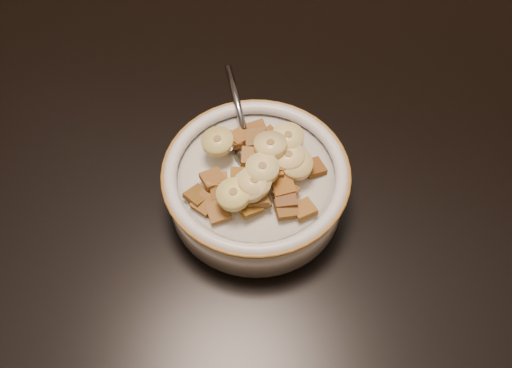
# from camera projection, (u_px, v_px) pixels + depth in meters

# --- Properties ---
(floor) EXTENTS (4.00, 4.50, 0.10)m
(floor) POSITION_uv_depth(u_px,v_px,m) (172.00, 303.00, 1.45)
(floor) COLOR #422816
(floor) RESTS_ON ground
(table) EXTENTS (1.42, 0.93, 0.04)m
(table) POSITION_uv_depth(u_px,v_px,m) (103.00, 56.00, 0.79)
(table) COLOR black
(table) RESTS_ON floor
(cereal_bowl) EXTENTS (0.17, 0.17, 0.04)m
(cereal_bowl) POSITION_uv_depth(u_px,v_px,m) (256.00, 189.00, 0.64)
(cereal_bowl) COLOR beige
(cereal_bowl) RESTS_ON table
(milk) EXTENTS (0.14, 0.14, 0.00)m
(milk) POSITION_uv_depth(u_px,v_px,m) (256.00, 177.00, 0.62)
(milk) COLOR silver
(milk) RESTS_ON cereal_bowl
(spoon) EXTENTS (0.05, 0.05, 0.01)m
(spoon) POSITION_uv_depth(u_px,v_px,m) (250.00, 152.00, 0.63)
(spoon) COLOR gray
(spoon) RESTS_ON cereal_bowl
(cereal_square_0) EXTENTS (0.03, 0.03, 0.01)m
(cereal_square_0) POSITION_uv_depth(u_px,v_px,m) (249.00, 206.00, 0.59)
(cereal_square_0) COLOR #885C18
(cereal_square_0) RESTS_ON milk
(cereal_square_1) EXTENTS (0.03, 0.03, 0.01)m
(cereal_square_1) POSITION_uv_depth(u_px,v_px,m) (256.00, 138.00, 0.63)
(cereal_square_1) COLOR brown
(cereal_square_1) RESTS_ON milk
(cereal_square_2) EXTENTS (0.03, 0.03, 0.01)m
(cereal_square_2) POSITION_uv_depth(u_px,v_px,m) (257.00, 197.00, 0.59)
(cereal_square_2) COLOR olive
(cereal_square_2) RESTS_ON milk
(cereal_square_3) EXTENTS (0.03, 0.03, 0.01)m
(cereal_square_3) POSITION_uv_depth(u_px,v_px,m) (304.00, 209.00, 0.59)
(cereal_square_3) COLOR brown
(cereal_square_3) RESTS_ON milk
(cereal_square_4) EXTENTS (0.02, 0.02, 0.01)m
(cereal_square_4) POSITION_uv_depth(u_px,v_px,m) (241.00, 178.00, 0.60)
(cereal_square_4) COLOR brown
(cereal_square_4) RESTS_ON milk
(cereal_square_5) EXTENTS (0.03, 0.03, 0.01)m
(cereal_square_5) POSITION_uv_depth(u_px,v_px,m) (205.00, 204.00, 0.59)
(cereal_square_5) COLOR #915E2B
(cereal_square_5) RESTS_ON milk
(cereal_square_6) EXTENTS (0.03, 0.03, 0.01)m
(cereal_square_6) POSITION_uv_depth(u_px,v_px,m) (213.00, 179.00, 0.60)
(cereal_square_6) COLOR brown
(cereal_square_6) RESTS_ON milk
(cereal_square_7) EXTENTS (0.03, 0.03, 0.01)m
(cereal_square_7) POSITION_uv_depth(u_px,v_px,m) (232.00, 142.00, 0.63)
(cereal_square_7) COLOR #653310
(cereal_square_7) RESTS_ON milk
(cereal_square_8) EXTENTS (0.03, 0.03, 0.01)m
(cereal_square_8) POSITION_uv_depth(u_px,v_px,m) (270.00, 138.00, 0.63)
(cereal_square_8) COLOR brown
(cereal_square_8) RESTS_ON milk
(cereal_square_9) EXTENTS (0.03, 0.03, 0.01)m
(cereal_square_9) POSITION_uv_depth(u_px,v_px,m) (274.00, 164.00, 0.60)
(cereal_square_9) COLOR brown
(cereal_square_9) RESTS_ON milk
(cereal_square_10) EXTENTS (0.03, 0.03, 0.01)m
(cereal_square_10) POSITION_uv_depth(u_px,v_px,m) (286.00, 198.00, 0.59)
(cereal_square_10) COLOR brown
(cereal_square_10) RESTS_ON milk
(cereal_square_11) EXTENTS (0.02, 0.02, 0.01)m
(cereal_square_11) POSITION_uv_depth(u_px,v_px,m) (252.00, 157.00, 0.60)
(cereal_square_11) COLOR olive
(cereal_square_11) RESTS_ON milk
(cereal_square_12) EXTENTS (0.03, 0.03, 0.01)m
(cereal_square_12) POSITION_uv_depth(u_px,v_px,m) (257.00, 130.00, 0.65)
(cereal_square_12) COLOR brown
(cereal_square_12) RESTS_ON milk
(cereal_square_13) EXTENTS (0.03, 0.03, 0.01)m
(cereal_square_13) POSITION_uv_depth(u_px,v_px,m) (259.00, 199.00, 0.59)
(cereal_square_13) COLOR brown
(cereal_square_13) RESTS_ON milk
(cereal_square_14) EXTENTS (0.03, 0.03, 0.01)m
(cereal_square_14) POSITION_uv_depth(u_px,v_px,m) (314.00, 168.00, 0.62)
(cereal_square_14) COLOR brown
(cereal_square_14) RESTS_ON milk
(cereal_square_15) EXTENTS (0.03, 0.03, 0.01)m
(cereal_square_15) POSITION_uv_depth(u_px,v_px,m) (240.00, 137.00, 0.63)
(cereal_square_15) COLOR brown
(cereal_square_15) RESTS_ON milk
(cereal_square_16) EXTENTS (0.03, 0.03, 0.01)m
(cereal_square_16) POSITION_uv_depth(u_px,v_px,m) (217.00, 180.00, 0.60)
(cereal_square_16) COLOR olive
(cereal_square_16) RESTS_ON milk
(cereal_square_17) EXTENTS (0.03, 0.03, 0.01)m
(cereal_square_17) POSITION_uv_depth(u_px,v_px,m) (286.00, 192.00, 0.60)
(cereal_square_17) COLOR brown
(cereal_square_17) RESTS_ON milk
(cereal_square_18) EXTENTS (0.03, 0.02, 0.01)m
(cereal_square_18) POSITION_uv_depth(u_px,v_px,m) (256.00, 188.00, 0.59)
(cereal_square_18) COLOR brown
(cereal_square_18) RESTS_ON milk
(cereal_square_19) EXTENTS (0.03, 0.03, 0.01)m
(cereal_square_19) POSITION_uv_depth(u_px,v_px,m) (286.00, 209.00, 0.59)
(cereal_square_19) COLOR brown
(cereal_square_19) RESTS_ON milk
(cereal_square_20) EXTENTS (0.03, 0.03, 0.01)m
(cereal_square_20) POSITION_uv_depth(u_px,v_px,m) (273.00, 168.00, 0.60)
(cereal_square_20) COLOR brown
(cereal_square_20) RESTS_ON milk
(cereal_square_21) EXTENTS (0.03, 0.03, 0.01)m
(cereal_square_21) POSITION_uv_depth(u_px,v_px,m) (279.00, 137.00, 0.64)
(cereal_square_21) COLOR brown
(cereal_square_21) RESTS_ON milk
(cereal_square_22) EXTENTS (0.03, 0.03, 0.01)m
(cereal_square_22) POSITION_uv_depth(u_px,v_px,m) (221.00, 190.00, 0.60)
(cereal_square_22) COLOR brown
(cereal_square_22) RESTS_ON milk
(cereal_square_23) EXTENTS (0.03, 0.03, 0.01)m
(cereal_square_23) POSITION_uv_depth(u_px,v_px,m) (283.00, 160.00, 0.61)
(cereal_square_23) COLOR brown
(cereal_square_23) RESTS_ON milk
(cereal_square_24) EXTENTS (0.03, 0.03, 0.01)m
(cereal_square_24) POSITION_uv_depth(u_px,v_px,m) (219.00, 212.00, 0.59)
(cereal_square_24) COLOR brown
(cereal_square_24) RESTS_ON milk
(cereal_square_25) EXTENTS (0.03, 0.03, 0.01)m
(cereal_square_25) POSITION_uv_depth(u_px,v_px,m) (198.00, 196.00, 0.60)
(cereal_square_25) COLOR brown
(cereal_square_25) RESTS_ON milk
(cereal_square_26) EXTENTS (0.03, 0.03, 0.01)m
(cereal_square_26) POSITION_uv_depth(u_px,v_px,m) (283.00, 185.00, 0.60)
(cereal_square_26) COLOR brown
(cereal_square_26) RESTS_ON milk
(cereal_square_27) EXTENTS (0.02, 0.02, 0.01)m
(cereal_square_27) POSITION_uv_depth(u_px,v_px,m) (265.00, 148.00, 0.62)
(cereal_square_27) COLOR #976326
(cereal_square_27) RESTS_ON milk
(cereal_square_28) EXTENTS (0.02, 0.02, 0.01)m
(cereal_square_28) POSITION_uv_depth(u_px,v_px,m) (222.00, 137.00, 0.63)
(cereal_square_28) COLOR brown
(cereal_square_28) RESTS_ON milk
(banana_slice_0) EXTENTS (0.04, 0.04, 0.01)m
(banana_slice_0) POSITION_uv_depth(u_px,v_px,m) (288.00, 157.00, 0.60)
(banana_slice_0) COLOR #FFDF93
(banana_slice_0) RESTS_ON milk
(banana_slice_1) EXTENTS (0.04, 0.04, 0.01)m
(banana_slice_1) POSITION_uv_depth(u_px,v_px,m) (254.00, 182.00, 0.58)
(banana_slice_1) COLOR tan
(banana_slice_1) RESTS_ON milk
(banana_slice_2) EXTENTS (0.04, 0.04, 0.01)m
(banana_slice_2) POSITION_uv_depth(u_px,v_px,m) (288.00, 137.00, 0.61)
(banana_slice_2) COLOR #E1D084
(banana_slice_2) RESTS_ON milk
(banana_slice_3) EXTENTS (0.03, 0.03, 0.01)m
(banana_slice_3) POSITION_uv_depth(u_px,v_px,m) (262.00, 169.00, 0.59)
(banana_slice_3) COLOR #FEEB91
(banana_slice_3) RESTS_ON milk
(banana_slice_4) EXTENTS (0.04, 0.04, 0.02)m
(banana_slice_4) POSITION_uv_depth(u_px,v_px,m) (270.00, 145.00, 0.60)
(banana_slice_4) COLOR #D7C478
(banana_slice_4) RESTS_ON milk
(banana_slice_5) EXTENTS (0.04, 0.04, 0.01)m
(banana_slice_5) POSITION_uv_depth(u_px,v_px,m) (218.00, 142.00, 0.61)
(banana_slice_5) COLOR #D0C664
(banana_slice_5) RESTS_ON milk
(banana_slice_6) EXTENTS (0.04, 0.04, 0.01)m
(banana_slice_6) POSITION_uv_depth(u_px,v_px,m) (296.00, 164.00, 0.60)
(banana_slice_6) COLOR #F1D282
(banana_slice_6) RESTS_ON milk
(banana_slice_7) EXTENTS (0.04, 0.04, 0.02)m
(banana_slice_7) POSITION_uv_depth(u_px,v_px,m) (250.00, 186.00, 0.58)
(banana_slice_7) COLOR beige
(banana_slice_7) RESTS_ON milk
(banana_slice_8) EXTENTS (0.04, 0.03, 0.02)m
(banana_slice_8) POSITION_uv_depth(u_px,v_px,m) (233.00, 195.00, 0.58)
(banana_slice_8) COLOR #DBCE6A
(banana_slice_8) RESTS_ON milk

